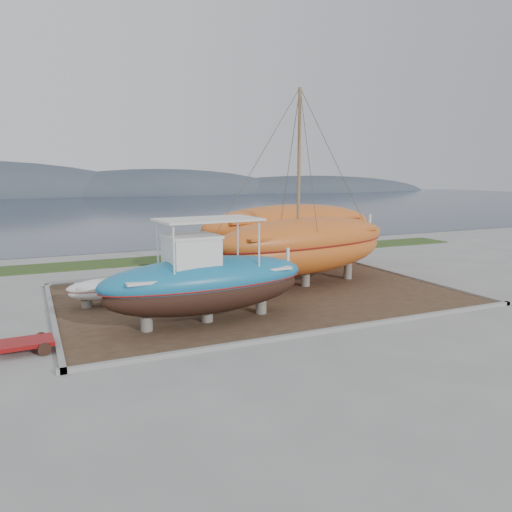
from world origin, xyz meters
name	(u,v)px	position (x,y,z in m)	size (l,w,h in m)	color
ground	(302,317)	(0.00, 0.00, 0.00)	(140.00, 140.00, 0.00)	gray
dirt_patch	(260,295)	(0.00, 4.00, 0.03)	(18.00, 12.00, 0.06)	#422D1E
curb_frame	(260,294)	(0.00, 4.00, 0.07)	(18.60, 12.60, 0.15)	gray
grass_strip	(188,258)	(0.00, 15.50, 0.04)	(44.00, 3.00, 0.08)	#284219
sea	(92,208)	(0.00, 70.00, 0.00)	(260.00, 100.00, 0.04)	#1D283A
mountain_ridge	(66,195)	(0.00, 125.00, 0.00)	(200.00, 36.00, 20.00)	#333D49
blue_caique	(206,271)	(-3.71, 0.86, 2.05)	(8.26, 2.58, 3.97)	teal
white_dinghy	(113,291)	(-6.58, 4.96, 0.64)	(3.85, 1.45, 1.16)	white
orange_sailboat	(307,190)	(2.83, 4.60, 4.87)	(10.60, 3.12, 9.62)	#CA5D1F
orange_bare_hull	(291,238)	(4.18, 8.67, 1.94)	(11.46, 3.44, 3.76)	#CA5D1F
red_trailer	(24,347)	(-10.12, 0.28, 0.19)	(2.67, 1.34, 0.38)	maroon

